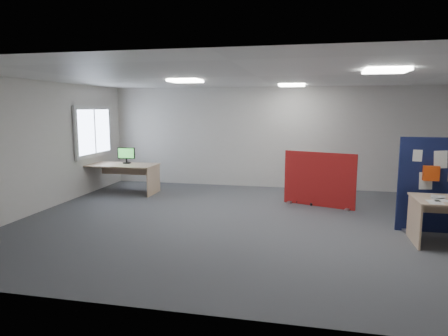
% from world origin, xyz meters
% --- Properties ---
extents(floor, '(9.00, 9.00, 0.00)m').
position_xyz_m(floor, '(0.00, 0.00, 0.00)').
color(floor, '#4F5156').
rests_on(floor, ground).
extents(ceiling, '(9.00, 7.00, 0.02)m').
position_xyz_m(ceiling, '(0.00, 0.00, 2.70)').
color(ceiling, white).
rests_on(ceiling, wall_back).
extents(wall_back, '(9.00, 0.02, 2.70)m').
position_xyz_m(wall_back, '(0.00, 3.50, 1.35)').
color(wall_back, silver).
rests_on(wall_back, floor).
extents(wall_front, '(9.00, 0.02, 2.70)m').
position_xyz_m(wall_front, '(0.00, -3.50, 1.35)').
color(wall_front, silver).
rests_on(wall_front, floor).
extents(wall_left, '(0.02, 7.00, 2.70)m').
position_xyz_m(wall_left, '(-4.50, 0.00, 1.35)').
color(wall_left, silver).
rests_on(wall_left, floor).
extents(window, '(0.06, 1.70, 1.30)m').
position_xyz_m(window, '(-4.44, 2.00, 1.55)').
color(window, white).
rests_on(window, wall_left).
extents(ceiling_lights, '(4.10, 4.10, 0.04)m').
position_xyz_m(ceiling_lights, '(0.33, 0.67, 2.67)').
color(ceiling_lights, white).
rests_on(ceiling_lights, ceiling).
extents(red_divider, '(1.52, 0.56, 1.19)m').
position_xyz_m(red_divider, '(1.18, 1.56, 0.58)').
color(red_divider, '#AE1B16').
rests_on(red_divider, floor).
extents(second_desk, '(1.75, 0.87, 0.73)m').
position_xyz_m(second_desk, '(-3.68, 2.01, 0.56)').
color(second_desk, '#DCB58D').
rests_on(second_desk, floor).
extents(monitor_second, '(0.45, 0.20, 0.41)m').
position_xyz_m(monitor_second, '(-3.64, 2.17, 0.95)').
color(monitor_second, black).
rests_on(monitor_second, second_desk).
extents(office_chair, '(0.67, 0.64, 1.00)m').
position_xyz_m(office_chair, '(1.12, 1.81, 0.57)').
color(office_chair, black).
rests_on(office_chair, floor).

